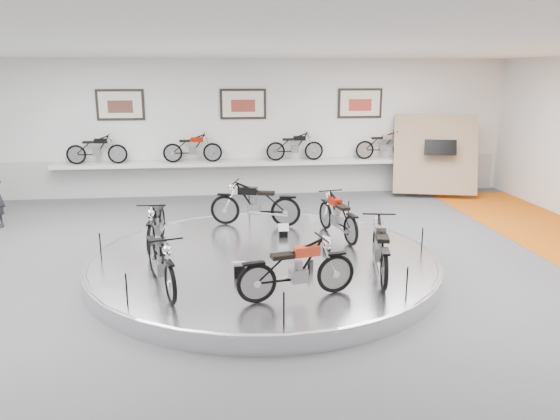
{
  "coord_description": "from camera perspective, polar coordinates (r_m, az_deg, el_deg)",
  "views": [
    {
      "loc": [
        -0.83,
        -9.25,
        3.59
      ],
      "look_at": [
        0.34,
        0.6,
        1.09
      ],
      "focal_mm": 35.0,
      "sensor_mm": 36.0,
      "label": 1
    }
  ],
  "objects": [
    {
      "name": "shelf",
      "position": [
        16.18,
        -3.73,
        4.92
      ],
      "size": [
        11.0,
        0.55,
        0.1
      ],
      "primitive_type": "cube",
      "color": "silver",
      "rests_on": "wall_back"
    },
    {
      "name": "wall_front",
      "position": [
        2.88,
        11.87,
        -19.7
      ],
      "size": [
        16.0,
        0.0,
        16.0
      ],
      "primitive_type": "plane",
      "rotation": [
        -1.57,
        0.0,
        0.0
      ],
      "color": "white",
      "rests_on": "floor"
    },
    {
      "name": "bike_e",
      "position": [
        8.15,
        1.8,
        -6.14
      ],
      "size": [
        1.65,
        0.86,
        0.93
      ],
      "primitive_type": null,
      "rotation": [
        0.0,
        0.0,
        6.49
      ],
      "color": "red",
      "rests_on": "display_platform"
    },
    {
      "name": "shelf_bike_b",
      "position": [
        16.11,
        -9.12,
        6.23
      ],
      "size": [
        1.22,
        0.43,
        0.73
      ],
      "primitive_type": null,
      "color": "#9B1202",
      "rests_on": "shelf"
    },
    {
      "name": "bike_f",
      "position": [
        9.18,
        10.43,
        -3.87
      ],
      "size": [
        0.88,
        1.73,
        0.97
      ],
      "primitive_type": null,
      "rotation": [
        0.0,
        0.0,
        7.66
      ],
      "color": "#AAAAAF",
      "rests_on": "display_platform"
    },
    {
      "name": "bike_d",
      "position": [
        8.67,
        -12.33,
        -5.2
      ],
      "size": [
        0.99,
        1.67,
        0.93
      ],
      "primitive_type": null,
      "rotation": [
        0.0,
        0.0,
        5.01
      ],
      "color": "black",
      "rests_on": "display_platform"
    },
    {
      "name": "bike_b",
      "position": [
        11.98,
        -2.63,
        0.69
      ],
      "size": [
        1.81,
        1.02,
        1.0
      ],
      "primitive_type": null,
      "rotation": [
        0.0,
        0.0,
        2.88
      ],
      "color": "black",
      "rests_on": "display_platform"
    },
    {
      "name": "shelf_bike_d",
      "position": [
        16.86,
        10.74,
        6.51
      ],
      "size": [
        1.22,
        0.43,
        0.73
      ],
      "primitive_type": null,
      "color": "#AAAAAF",
      "rests_on": "shelf"
    },
    {
      "name": "poster_left",
      "position": [
        16.45,
        -16.35,
        10.5
      ],
      "size": [
        1.35,
        0.06,
        0.88
      ],
      "primitive_type": "cube",
      "color": "silver",
      "rests_on": "wall_back"
    },
    {
      "name": "platform_rim",
      "position": [
        10.14,
        -1.69,
        -4.94
      ],
      "size": [
        6.4,
        6.4,
        0.1
      ],
      "primitive_type": "torus",
      "color": "#B2B2BA",
      "rests_on": "display_platform"
    },
    {
      "name": "poster_right",
      "position": [
        16.8,
        8.36,
        10.98
      ],
      "size": [
        1.35,
        0.06,
        0.88
      ],
      "primitive_type": "cube",
      "color": "silver",
      "rests_on": "wall_back"
    },
    {
      "name": "wall_back",
      "position": [
        16.35,
        -3.84,
        8.55
      ],
      "size": [
        16.0,
        0.0,
        16.0
      ],
      "primitive_type": "plane",
      "rotation": [
        1.57,
        0.0,
        0.0
      ],
      "color": "white",
      "rests_on": "floor"
    },
    {
      "name": "display_panel",
      "position": [
        16.81,
        15.91,
        5.62
      ],
      "size": [
        2.56,
        1.52,
        2.3
      ],
      "primitive_type": "cube",
      "rotation": [
        -0.35,
        0.0,
        -0.26
      ],
      "color": "#9C7C62",
      "rests_on": "floor"
    },
    {
      "name": "floor",
      "position": [
        9.96,
        -1.53,
        -6.97
      ],
      "size": [
        16.0,
        16.0,
        0.0
      ],
      "primitive_type": "plane",
      "color": "#505053",
      "rests_on": "ground"
    },
    {
      "name": "ceiling",
      "position": [
        9.3,
        -1.69,
        16.69
      ],
      "size": [
        16.0,
        16.0,
        0.0
      ],
      "primitive_type": "plane",
      "rotation": [
        3.14,
        0.0,
        0.0
      ],
      "color": "white",
      "rests_on": "wall_back"
    },
    {
      "name": "bike_a",
      "position": [
        11.21,
        6.05,
        -0.56
      ],
      "size": [
        0.86,
        1.63,
        0.91
      ],
      "primitive_type": null,
      "rotation": [
        0.0,
        0.0,
        1.78
      ],
      "color": "#9B1202",
      "rests_on": "display_platform"
    },
    {
      "name": "shelf_bike_c",
      "position": [
        16.27,
        1.56,
        6.47
      ],
      "size": [
        1.22,
        0.43,
        0.73
      ],
      "primitive_type": null,
      "color": "black",
      "rests_on": "shelf"
    },
    {
      "name": "poster_center",
      "position": [
        16.26,
        -3.88,
        10.99
      ],
      "size": [
        1.35,
        0.06,
        0.88
      ],
      "primitive_type": "cube",
      "color": "silver",
      "rests_on": "wall_back"
    },
    {
      "name": "display_platform",
      "position": [
        10.18,
        -1.69,
        -5.58
      ],
      "size": [
        6.4,
        6.4,
        0.3
      ],
      "primitive_type": "cylinder",
      "color": "silver",
      "rests_on": "floor"
    },
    {
      "name": "dado_band",
      "position": [
        16.53,
        -3.76,
        3.53
      ],
      "size": [
        15.68,
        0.04,
        1.1
      ],
      "primitive_type": "cube",
      "color": "#BCBCBA",
      "rests_on": "floor"
    },
    {
      "name": "bike_c",
      "position": [
        10.82,
        -12.83,
        -1.34
      ],
      "size": [
        0.65,
        1.61,
        0.93
      ],
      "primitive_type": null,
      "rotation": [
        0.0,
        0.0,
        4.65
      ],
      "color": "black",
      "rests_on": "display_platform"
    },
    {
      "name": "shelf_bike_a",
      "position": [
        16.45,
        -18.6,
        5.83
      ],
      "size": [
        1.22,
        0.43,
        0.73
      ],
      "primitive_type": null,
      "color": "black",
      "rests_on": "shelf"
    }
  ]
}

